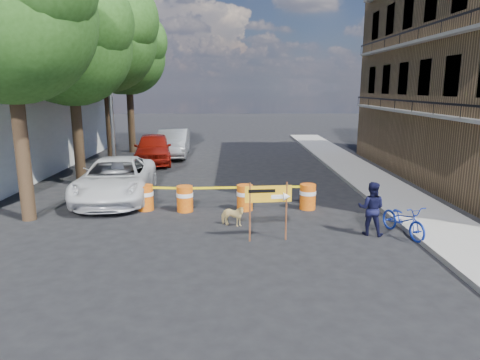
{
  "coord_description": "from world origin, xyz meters",
  "views": [
    {
      "loc": [
        -0.18,
        -11.52,
        4.23
      ],
      "look_at": [
        0.09,
        1.99,
        1.3
      ],
      "focal_mm": 32.0,
      "sensor_mm": 36.0,
      "label": 1
    }
  ],
  "objects_px": {
    "suv_white": "(116,179)",
    "sedan_red": "(153,148)",
    "barrel_far_right": "(308,196)",
    "pedestrian": "(371,208)",
    "detour_sign": "(274,199)",
    "barrel_mid_right": "(245,197)",
    "barrel_mid_left": "(185,198)",
    "barrel_far_left": "(145,197)",
    "dog": "(232,216)",
    "sedan_silver": "(173,143)",
    "bicycle": "(405,205)"
  },
  "relations": [
    {
      "from": "barrel_mid_right",
      "to": "dog",
      "type": "xyz_separation_m",
      "value": [
        -0.44,
        -1.79,
        -0.13
      ]
    },
    {
      "from": "detour_sign",
      "to": "pedestrian",
      "type": "relative_size",
      "value": 1.06
    },
    {
      "from": "sedan_red",
      "to": "barrel_mid_right",
      "type": "bearing_deg",
      "value": -70.68
    },
    {
      "from": "pedestrian",
      "to": "suv_white",
      "type": "xyz_separation_m",
      "value": [
        -8.51,
        4.27,
        -0.0
      ]
    },
    {
      "from": "detour_sign",
      "to": "sedan_red",
      "type": "xyz_separation_m",
      "value": [
        -5.62,
        12.79,
        -0.37
      ]
    },
    {
      "from": "dog",
      "to": "barrel_far_left",
      "type": "bearing_deg",
      "value": 79.44
    },
    {
      "from": "suv_white",
      "to": "sedan_red",
      "type": "height_order",
      "value": "sedan_red"
    },
    {
      "from": "bicycle",
      "to": "sedan_red",
      "type": "relative_size",
      "value": 0.36
    },
    {
      "from": "barrel_far_right",
      "to": "detour_sign",
      "type": "relative_size",
      "value": 0.53
    },
    {
      "from": "pedestrian",
      "to": "sedan_red",
      "type": "height_order",
      "value": "sedan_red"
    },
    {
      "from": "pedestrian",
      "to": "detour_sign",
      "type": "bearing_deg",
      "value": 30.74
    },
    {
      "from": "barrel_mid_left",
      "to": "pedestrian",
      "type": "height_order",
      "value": "pedestrian"
    },
    {
      "from": "barrel_far_right",
      "to": "pedestrian",
      "type": "bearing_deg",
      "value": -63.33
    },
    {
      "from": "suv_white",
      "to": "sedan_red",
      "type": "bearing_deg",
      "value": 85.46
    },
    {
      "from": "barrel_mid_right",
      "to": "detour_sign",
      "type": "bearing_deg",
      "value": -77.09
    },
    {
      "from": "detour_sign",
      "to": "pedestrian",
      "type": "bearing_deg",
      "value": 3.32
    },
    {
      "from": "pedestrian",
      "to": "sedan_red",
      "type": "relative_size",
      "value": 0.32
    },
    {
      "from": "barrel_far_left",
      "to": "barrel_mid_right",
      "type": "distance_m",
      "value": 3.5
    },
    {
      "from": "barrel_mid_right",
      "to": "detour_sign",
      "type": "height_order",
      "value": "detour_sign"
    },
    {
      "from": "barrel_mid_left",
      "to": "sedan_red",
      "type": "xyz_separation_m",
      "value": [
        -2.82,
        9.82,
        0.38
      ]
    },
    {
      "from": "sedan_silver",
      "to": "barrel_far_right",
      "type": "bearing_deg",
      "value": -64.62
    },
    {
      "from": "suv_white",
      "to": "barrel_mid_right",
      "type": "bearing_deg",
      "value": -22.89
    },
    {
      "from": "barrel_mid_left",
      "to": "suv_white",
      "type": "relative_size",
      "value": 0.16
    },
    {
      "from": "sedan_red",
      "to": "barrel_far_left",
      "type": "bearing_deg",
      "value": -89.18
    },
    {
      "from": "barrel_far_left",
      "to": "dog",
      "type": "relative_size",
      "value": 1.12
    },
    {
      "from": "detour_sign",
      "to": "dog",
      "type": "distance_m",
      "value": 1.95
    },
    {
      "from": "bicycle",
      "to": "suv_white",
      "type": "xyz_separation_m",
      "value": [
        -9.44,
        4.39,
        -0.12
      ]
    },
    {
      "from": "barrel_far_left",
      "to": "pedestrian",
      "type": "bearing_deg",
      "value": -20.85
    },
    {
      "from": "barrel_mid_right",
      "to": "sedan_silver",
      "type": "relative_size",
      "value": 0.18
    },
    {
      "from": "barrel_far_right",
      "to": "barrel_far_left",
      "type": "bearing_deg",
      "value": -179.8
    },
    {
      "from": "barrel_far_left",
      "to": "barrel_far_right",
      "type": "xyz_separation_m",
      "value": [
        5.72,
        0.02,
        0.0
      ]
    },
    {
      "from": "barrel_far_right",
      "to": "pedestrian",
      "type": "relative_size",
      "value": 0.57
    },
    {
      "from": "barrel_mid_right",
      "to": "sedan_red",
      "type": "relative_size",
      "value": 0.18
    },
    {
      "from": "barrel_far_left",
      "to": "bicycle",
      "type": "relative_size",
      "value": 0.5
    },
    {
      "from": "barrel_mid_left",
      "to": "barrel_mid_right",
      "type": "height_order",
      "value": "same"
    },
    {
      "from": "barrel_mid_right",
      "to": "suv_white",
      "type": "xyz_separation_m",
      "value": [
        -4.92,
        1.63,
        0.32
      ]
    },
    {
      "from": "barrel_far_right",
      "to": "sedan_red",
      "type": "xyz_separation_m",
      "value": [
        -7.14,
        9.62,
        0.38
      ]
    },
    {
      "from": "barrel_mid_left",
      "to": "barrel_far_right",
      "type": "xyz_separation_m",
      "value": [
        4.32,
        0.2,
        0.0
      ]
    },
    {
      "from": "barrel_far_left",
      "to": "barrel_far_right",
      "type": "bearing_deg",
      "value": 0.2
    },
    {
      "from": "barrel_mid_left",
      "to": "barrel_far_right",
      "type": "bearing_deg",
      "value": 2.66
    },
    {
      "from": "barrel_far_left",
      "to": "detour_sign",
      "type": "bearing_deg",
      "value": -36.83
    },
    {
      "from": "suv_white",
      "to": "detour_sign",
      "type": "bearing_deg",
      "value": -44.51
    },
    {
      "from": "barrel_far_right",
      "to": "barrel_mid_right",
      "type": "bearing_deg",
      "value": -177.89
    },
    {
      "from": "barrel_mid_left",
      "to": "bicycle",
      "type": "height_order",
      "value": "bicycle"
    },
    {
      "from": "sedan_silver",
      "to": "sedan_red",
      "type": "bearing_deg",
      "value": -111.11
    },
    {
      "from": "barrel_mid_right",
      "to": "suv_white",
      "type": "distance_m",
      "value": 5.19
    },
    {
      "from": "barrel_mid_left",
      "to": "suv_white",
      "type": "xyz_separation_m",
      "value": [
        -2.83,
        1.75,
        0.32
      ]
    },
    {
      "from": "barrel_mid_right",
      "to": "suv_white",
      "type": "relative_size",
      "value": 0.16
    },
    {
      "from": "barrel_far_right",
      "to": "sedan_silver",
      "type": "bearing_deg",
      "value": 117.82
    },
    {
      "from": "barrel_mid_right",
      "to": "bicycle",
      "type": "xyz_separation_m",
      "value": [
        4.52,
        -2.75,
        0.44
      ]
    }
  ]
}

